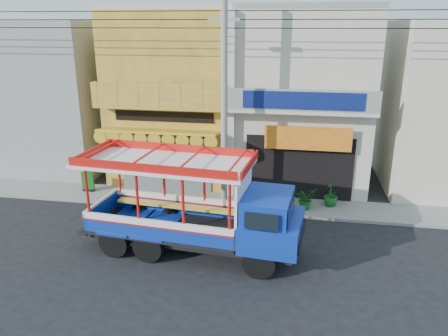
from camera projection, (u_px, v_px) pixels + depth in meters
The scene contains 11 objects.
ground at pixel (236, 251), 15.08m from camera, with size 90.00×90.00×0.00m, color black.
sidewalk at pixel (250, 204), 18.80m from camera, with size 30.00×2.00×0.12m, color slate.
shophouse_left at pixel (181, 94), 21.87m from camera, with size 6.00×7.50×8.24m.
shophouse_right at pixel (303, 97), 20.89m from camera, with size 6.00×6.75×8.24m.
party_pilaster at pixel (230, 109), 18.51m from camera, with size 0.35×0.30×8.00m, color beige.
filler_building_left at pixel (54, 96), 23.15m from camera, with size 6.00×6.00×7.60m, color gray.
utility_pole at pixel (228, 90), 16.71m from camera, with size 28.00×0.26×9.00m.
songthaew_truck at pixel (207, 209), 14.38m from camera, with size 7.59×3.07×3.45m.
green_sign at pixel (88, 183), 20.02m from camera, with size 0.59×0.29×0.91m.
potted_plant_a at pixel (305, 198), 18.05m from camera, with size 0.83×0.72×0.92m, color #18551B.
potted_plant_c at pixel (331, 194), 18.33m from camera, with size 0.58×0.58×1.03m, color #18551B.
Camera 1 is at (1.90, -13.27, 7.49)m, focal length 35.00 mm.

